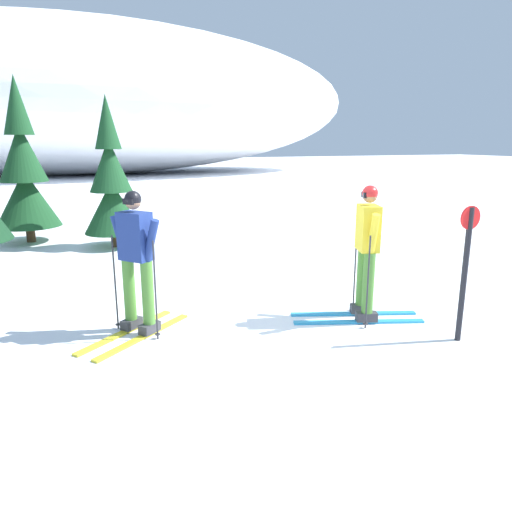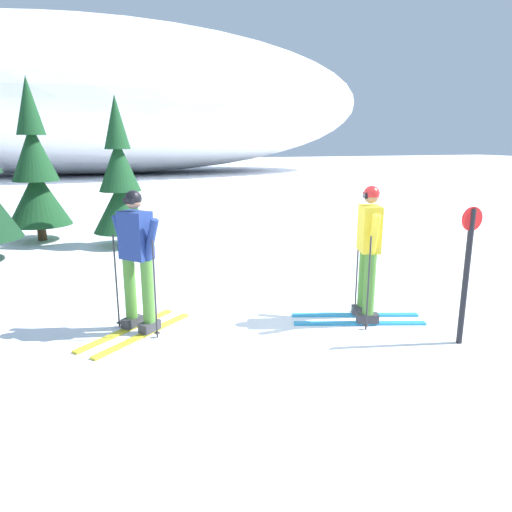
% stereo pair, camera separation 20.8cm
% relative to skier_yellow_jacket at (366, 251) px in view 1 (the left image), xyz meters
% --- Properties ---
extents(ground_plane, '(120.00, 120.00, 0.00)m').
position_rel_skier_yellow_jacket_xyz_m(ground_plane, '(-1.41, 0.03, -0.96)').
color(ground_plane, white).
extents(skier_yellow_jacket, '(1.81, 0.95, 1.83)m').
position_rel_skier_yellow_jacket_xyz_m(skier_yellow_jacket, '(0.00, 0.00, 0.00)').
color(skier_yellow_jacket, '#2893CC').
rests_on(skier_yellow_jacket, ground).
extents(skier_navy_jacket, '(1.52, 1.36, 1.81)m').
position_rel_skier_yellow_jacket_xyz_m(skier_navy_jacket, '(-2.94, 0.61, -0.01)').
color(skier_navy_jacket, gold).
rests_on(skier_navy_jacket, ground).
extents(pine_tree_center_right, '(1.49, 1.49, 3.85)m').
position_rel_skier_yellow_jacket_xyz_m(pine_tree_center_right, '(-4.64, 7.26, 0.65)').
color(pine_tree_center_right, '#47301E').
rests_on(pine_tree_center_right, ground).
extents(pine_tree_far_right, '(1.30, 1.30, 3.37)m').
position_rel_skier_yellow_jacket_xyz_m(pine_tree_far_right, '(-2.79, 5.98, 0.45)').
color(pine_tree_far_right, '#47301E').
rests_on(pine_tree_far_right, ground).
extents(snow_ridge_background, '(40.65, 18.18, 10.45)m').
position_rel_skier_yellow_jacket_xyz_m(snow_ridge_background, '(-2.90, 31.81, 4.27)').
color(snow_ridge_background, white).
rests_on(snow_ridge_background, ground).
extents(trail_marker_post, '(0.28, 0.07, 1.67)m').
position_rel_skier_yellow_jacket_xyz_m(trail_marker_post, '(0.69, -1.04, -0.02)').
color(trail_marker_post, black).
rests_on(trail_marker_post, ground).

